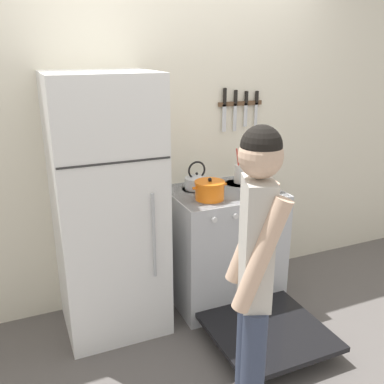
# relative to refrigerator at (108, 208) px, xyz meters

# --- Properties ---
(ground_plane) EXTENTS (14.00, 14.00, 0.00)m
(ground_plane) POSITION_rel_refrigerator_xyz_m (0.57, 0.30, -0.88)
(ground_plane) COLOR #5B5654
(wall_back) EXTENTS (10.00, 0.06, 2.55)m
(wall_back) POSITION_rel_refrigerator_xyz_m (0.57, 0.33, 0.39)
(wall_back) COLOR silver
(wall_back) RESTS_ON ground_plane
(refrigerator) EXTENTS (0.68, 0.63, 1.77)m
(refrigerator) POSITION_rel_refrigerator_xyz_m (0.00, 0.00, 0.00)
(refrigerator) COLOR white
(refrigerator) RESTS_ON ground_plane
(stove_range) EXTENTS (0.80, 1.34, 0.90)m
(stove_range) POSITION_rel_refrigerator_xyz_m (0.87, -0.05, -0.44)
(stove_range) COLOR silver
(stove_range) RESTS_ON ground_plane
(dutch_oven_pot) EXTENTS (0.26, 0.21, 0.16)m
(dutch_oven_pot) POSITION_rel_refrigerator_xyz_m (0.69, -0.13, 0.08)
(dutch_oven_pot) COLOR orange
(dutch_oven_pot) RESTS_ON stove_range
(tea_kettle) EXTENTS (0.23, 0.18, 0.21)m
(tea_kettle) POSITION_rel_refrigerator_xyz_m (0.70, 0.12, 0.07)
(tea_kettle) COLOR silver
(tea_kettle) RESTS_ON stove_range
(utensil_jar) EXTENTS (0.08, 0.08, 0.28)m
(utensil_jar) POSITION_rel_refrigerator_xyz_m (1.07, 0.12, 0.09)
(utensil_jar) COLOR silver
(utensil_jar) RESTS_ON stove_range
(person) EXTENTS (0.34, 0.39, 1.61)m
(person) POSITION_rel_refrigerator_xyz_m (0.40, -1.21, 0.03)
(person) COLOR #38425B
(person) RESTS_ON ground_plane
(wall_knife_strip) EXTENTS (0.38, 0.03, 0.34)m
(wall_knife_strip) POSITION_rel_refrigerator_xyz_m (1.14, 0.29, 0.60)
(wall_knife_strip) COLOR brown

